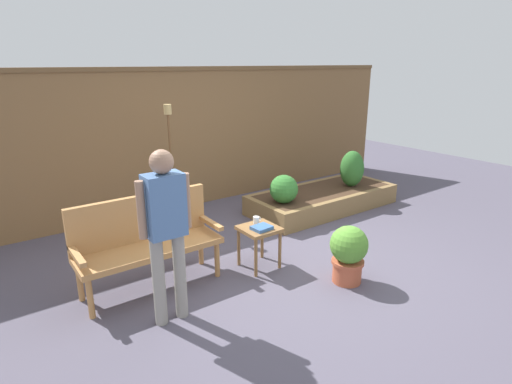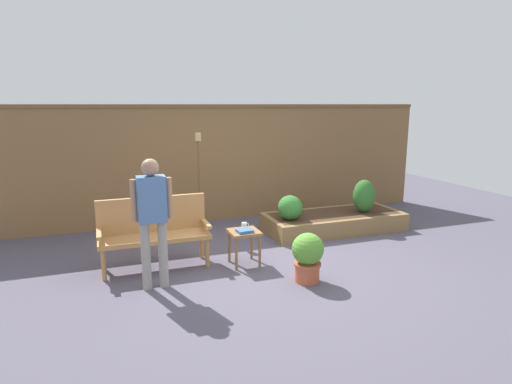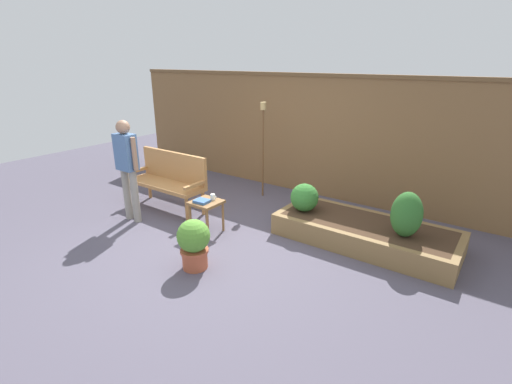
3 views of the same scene
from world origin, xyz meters
name	(u,v)px [view 1 (image 1 of 3)]	position (x,y,z in m)	size (l,w,h in m)	color
ground_plane	(295,264)	(0.00, 0.00, 0.00)	(14.00, 14.00, 0.00)	#514C5B
fence_back	(187,138)	(0.00, 2.60, 1.09)	(8.40, 0.14, 2.16)	brown
garden_bench	(146,236)	(-1.53, 0.56, 0.54)	(1.44, 0.48, 0.94)	#B77F47
side_table	(259,234)	(-0.37, 0.20, 0.40)	(0.40, 0.40, 0.48)	olive
cup_on_table	(257,220)	(-0.33, 0.30, 0.52)	(0.11, 0.07, 0.08)	white
book_on_table	(262,228)	(-0.38, 0.13, 0.50)	(0.20, 0.17, 0.04)	#38609E
potted_boxwood	(348,252)	(0.18, -0.62, 0.34)	(0.40, 0.40, 0.62)	#B75638
raised_planter_bed	(323,199)	(1.62, 1.20, 0.15)	(2.40, 1.00, 0.30)	olive
shrub_near_bench	(284,189)	(0.72, 1.09, 0.50)	(0.41, 0.41, 0.41)	brown
shrub_far_corner	(352,169)	(2.14, 1.09, 0.59)	(0.38, 0.38, 0.58)	brown
tiki_torch	(170,144)	(-0.59, 1.93, 1.16)	(0.10, 0.10, 1.69)	brown
person_by_bench	(166,223)	(-1.61, -0.16, 0.93)	(0.47, 0.20, 1.56)	gray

